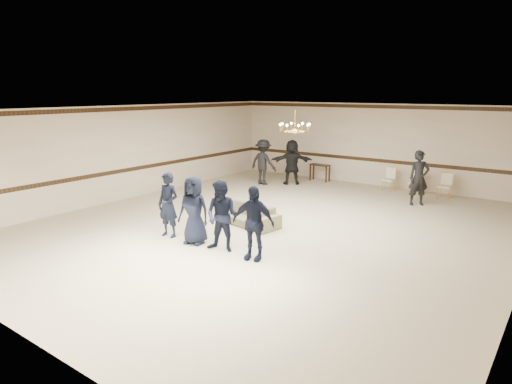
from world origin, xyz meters
TOP-DOWN VIEW (x-y plane):
  - room at (0.00, 0.00)m, footprint 12.01×14.01m
  - chair_rail at (0.00, 6.99)m, footprint 12.00×0.02m
  - crown_molding at (0.00, 6.99)m, footprint 12.00×0.02m
  - chandelier at (0.00, 1.00)m, footprint 0.94×0.94m
  - boy_a at (-1.71, -2.31)m, footprint 0.65×0.46m
  - boy_b at (-0.81, -2.31)m, footprint 0.91×0.70m
  - boy_c at (0.09, -2.31)m, footprint 0.93×0.79m
  - boy_d at (0.99, -2.31)m, footprint 1.05×0.63m
  - settee at (-0.73, -0.28)m, footprint 2.08×1.09m
  - adult_left at (-3.54, 4.47)m, footprint 1.18×0.71m
  - adult_mid at (-2.64, 5.17)m, footprint 1.65×1.44m
  - adult_right at (2.46, 4.77)m, footprint 0.78×0.75m
  - banquet_chair_left at (0.96, 6.23)m, footprint 0.46×0.46m
  - banquet_chair_mid at (1.96, 6.23)m, footprint 0.45×0.45m
  - banquet_chair_right at (2.96, 6.23)m, footprint 0.43×0.43m
  - console_table at (-2.04, 6.43)m, footprint 0.86×0.42m

SIDE VIEW (x-z plane):
  - settee at x=-0.73m, z-range 0.00..0.58m
  - console_table at x=-2.04m, z-range 0.00..0.70m
  - banquet_chair_left at x=0.96m, z-range 0.00..0.88m
  - banquet_chair_mid at x=1.96m, z-range 0.00..0.88m
  - banquet_chair_right at x=2.96m, z-range 0.00..0.88m
  - boy_a at x=-1.71m, z-range 0.00..1.67m
  - boy_b at x=-0.81m, z-range 0.00..1.67m
  - boy_c at x=0.09m, z-range 0.00..1.67m
  - boy_d at x=0.99m, z-range 0.00..1.67m
  - adult_left at x=-3.54m, z-range 0.00..1.80m
  - adult_mid at x=-2.64m, z-range 0.00..1.80m
  - adult_right at x=2.46m, z-range 0.00..1.80m
  - chair_rail at x=0.00m, z-range 0.93..1.07m
  - room at x=0.00m, z-range -0.01..3.20m
  - chandelier at x=0.00m, z-range 2.43..3.32m
  - crown_molding at x=0.00m, z-range 3.01..3.15m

